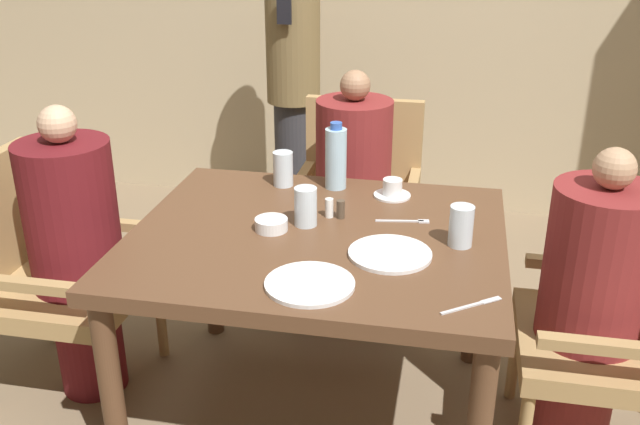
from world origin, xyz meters
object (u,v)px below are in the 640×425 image
at_px(plate_main_right, 390,254).
at_px(bowl_small, 271,224).
at_px(diner_in_left_chair, 77,253).
at_px(standing_host, 293,80).
at_px(diner_in_far_chair, 353,192).
at_px(chair_right_side, 635,328).
at_px(chair_left_side, 44,268).
at_px(chair_far_side, 358,195).
at_px(diner_in_right_chair, 590,307).
at_px(teacup_with_saucer, 392,190).
at_px(water_bottle, 336,158).
at_px(glass_tall_far, 461,226).
at_px(plate_main_left, 310,284).
at_px(glass_tall_near, 283,169).
at_px(glass_tall_mid, 306,207).

xyz_separation_m(plate_main_right, bowl_small, (-0.40, 0.11, 0.01)).
relative_size(diner_in_left_chair, standing_host, 0.68).
distance_m(diner_in_far_chair, standing_host, 0.87).
distance_m(chair_right_side, plate_main_right, 0.81).
bearing_deg(bowl_small, diner_in_left_chair, 179.50).
bearing_deg(diner_in_far_chair, chair_left_side, -142.38).
height_order(chair_far_side, diner_in_right_chair, diner_in_right_chair).
height_order(chair_far_side, standing_host, standing_host).
height_order(teacup_with_saucer, water_bottle, water_bottle).
bearing_deg(plate_main_right, chair_right_side, 8.57).
bearing_deg(glass_tall_far, plate_main_left, -139.68).
height_order(diner_in_left_chair, standing_host, standing_host).
bearing_deg(plate_main_right, water_bottle, 116.48).
relative_size(chair_left_side, chair_far_side, 1.00).
distance_m(standing_host, glass_tall_near, 1.11).
distance_m(diner_in_left_chair, chair_far_side, 1.27).
relative_size(plate_main_left, teacup_with_saucer, 1.89).
bearing_deg(chair_far_side, water_bottle, -91.29).
relative_size(chair_left_side, standing_host, 0.55).
distance_m(bowl_small, glass_tall_near, 0.40).
relative_size(diner_in_left_chair, glass_tall_mid, 8.42).
xyz_separation_m(bowl_small, glass_tall_near, (-0.06, 0.40, 0.05)).
bearing_deg(glass_tall_mid, bowl_small, -148.77).
relative_size(chair_right_side, standing_host, 0.55).
height_order(chair_far_side, glass_tall_mid, chair_far_side).
distance_m(teacup_with_saucer, glass_tall_far, 0.44).
xyz_separation_m(diner_in_right_chair, plate_main_left, (-0.82, -0.34, 0.18)).
xyz_separation_m(plate_main_right, teacup_with_saucer, (-0.04, 0.47, 0.02)).
xyz_separation_m(diner_in_left_chair, diner_in_far_chair, (0.87, 0.78, -0.01)).
relative_size(diner_in_right_chair, standing_host, 0.66).
xyz_separation_m(chair_right_side, water_bottle, (-1.02, 0.41, 0.35)).
relative_size(water_bottle, glass_tall_far, 1.93).
distance_m(diner_in_left_chair, glass_tall_near, 0.80).
xyz_separation_m(chair_left_side, teacup_with_saucer, (1.21, 0.36, 0.26)).
xyz_separation_m(diner_in_far_chair, diner_in_right_chair, (0.87, -0.78, -0.01)).
xyz_separation_m(standing_host, glass_tall_far, (0.88, -1.48, -0.08)).
xyz_separation_m(water_bottle, glass_tall_mid, (-0.04, -0.35, -0.05)).
height_order(chair_left_side, plate_main_left, chair_left_side).
distance_m(chair_left_side, bowl_small, 0.90).
distance_m(diner_in_left_chair, standing_host, 1.57).
height_order(diner_in_right_chair, glass_tall_near, diner_in_right_chair).
relative_size(diner_in_far_chair, teacup_with_saucer, 8.10).
xyz_separation_m(chair_far_side, chair_right_side, (1.01, -0.92, 0.00)).
bearing_deg(standing_host, bowl_small, -79.55).
xyz_separation_m(diner_in_left_chair, glass_tall_near, (0.66, 0.39, 0.22)).
xyz_separation_m(water_bottle, glass_tall_near, (-0.20, -0.02, -0.05)).
relative_size(chair_left_side, glass_tall_mid, 6.83).
relative_size(plate_main_left, glass_tall_far, 1.94).
bearing_deg(teacup_with_saucer, plate_main_left, -102.50).
relative_size(chair_right_side, glass_tall_far, 6.83).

